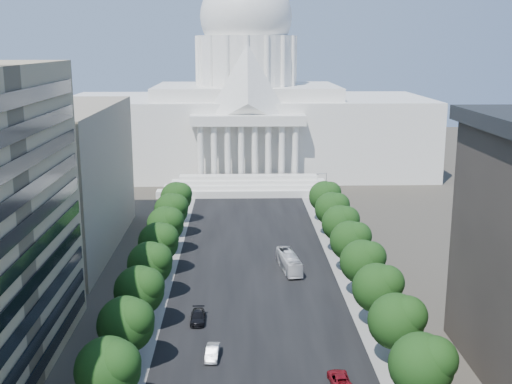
{
  "coord_description": "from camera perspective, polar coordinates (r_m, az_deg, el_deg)",
  "views": [
    {
      "loc": [
        -3.03,
        -30.99,
        42.33
      ],
      "look_at": [
        0.07,
        76.03,
        17.56
      ],
      "focal_mm": 45.0,
      "sensor_mm": 36.0,
      "label": 1
    }
  ],
  "objects": [
    {
      "name": "road_asphalt",
      "position": [
        128.21,
        -0.21,
        -6.25
      ],
      "size": [
        30.0,
        260.0,
        0.01
      ],
      "primitive_type": "cube",
      "color": "black",
      "rests_on": "ground"
    },
    {
      "name": "sidewalk_left",
      "position": [
        129.17,
        -8.72,
        -6.26
      ],
      "size": [
        8.0,
        260.0,
        0.02
      ],
      "primitive_type": "cube",
      "color": "gray",
      "rests_on": "ground"
    },
    {
      "name": "sidewalk_right",
      "position": [
        130.06,
        8.23,
        -6.11
      ],
      "size": [
        8.0,
        260.0,
        0.02
      ],
      "primitive_type": "cube",
      "color": "gray",
      "rests_on": "ground"
    },
    {
      "name": "capitol",
      "position": [
        217.05,
        -0.86,
        7.12
      ],
      "size": [
        120.0,
        56.0,
        73.0
      ],
      "color": "white",
      "rests_on": "ground"
    },
    {
      "name": "office_block_left_far",
      "position": [
        141.17,
        -20.2,
        1.05
      ],
      "size": [
        38.0,
        52.0,
        30.0
      ],
      "primitive_type": "cube",
      "color": "gray",
      "rests_on": "ground"
    },
    {
      "name": "tree_l_c",
      "position": [
        77.22,
        -12.83,
        -15.01
      ],
      "size": [
        7.79,
        7.6,
        9.97
      ],
      "color": "#33261C",
      "rests_on": "ground"
    },
    {
      "name": "tree_l_d",
      "position": [
        87.81,
        -11.33,
        -11.36
      ],
      "size": [
        7.79,
        7.6,
        9.97
      ],
      "color": "#33261C",
      "rests_on": "ground"
    },
    {
      "name": "tree_l_e",
      "position": [
        98.72,
        -10.18,
        -8.5
      ],
      "size": [
        7.79,
        7.6,
        9.97
      ],
      "color": "#33261C",
      "rests_on": "ground"
    },
    {
      "name": "tree_l_f",
      "position": [
        109.85,
        -9.27,
        -6.21
      ],
      "size": [
        7.79,
        7.6,
        9.97
      ],
      "color": "#33261C",
      "rests_on": "ground"
    },
    {
      "name": "tree_l_g",
      "position": [
        121.16,
        -8.54,
        -4.35
      ],
      "size": [
        7.79,
        7.6,
        9.97
      ],
      "color": "#33261C",
      "rests_on": "ground"
    },
    {
      "name": "tree_l_h",
      "position": [
        132.58,
        -7.94,
        -2.8
      ],
      "size": [
        7.79,
        7.6,
        9.97
      ],
      "color": "#33261C",
      "rests_on": "ground"
    },
    {
      "name": "tree_l_i",
      "position": [
        144.1,
        -7.43,
        -1.5
      ],
      "size": [
        7.79,
        7.6,
        9.97
      ],
      "color": "#33261C",
      "rests_on": "ground"
    },
    {
      "name": "tree_l_j",
      "position": [
        155.69,
        -7.0,
        -0.4
      ],
      "size": [
        7.79,
        7.6,
        9.97
      ],
      "color": "#33261C",
      "rests_on": "ground"
    },
    {
      "name": "tree_r_c",
      "position": [
        78.77,
        14.76,
        -14.53
      ],
      "size": [
        7.79,
        7.6,
        9.97
      ],
      "color": "#33261C",
      "rests_on": "ground"
    },
    {
      "name": "tree_r_d",
      "position": [
        89.17,
        12.59,
        -11.03
      ],
      "size": [
        7.79,
        7.6,
        9.97
      ],
      "color": "#33261C",
      "rests_on": "ground"
    },
    {
      "name": "tree_r_e",
      "position": [
        99.94,
        10.92,
        -8.26
      ],
      "size": [
        7.79,
        7.6,
        9.97
      ],
      "color": "#33261C",
      "rests_on": "ground"
    },
    {
      "name": "tree_r_f",
      "position": [
        110.95,
        9.59,
        -6.03
      ],
      "size": [
        7.79,
        7.6,
        9.97
      ],
      "color": "#33261C",
      "rests_on": "ground"
    },
    {
      "name": "tree_r_g",
      "position": [
        122.15,
        8.51,
        -4.2
      ],
      "size": [
        7.79,
        7.6,
        9.97
      ],
      "color": "#33261C",
      "rests_on": "ground"
    },
    {
      "name": "tree_r_h",
      "position": [
        133.49,
        7.62,
        -2.68
      ],
      "size": [
        7.79,
        7.6,
        9.97
      ],
      "color": "#33261C",
      "rests_on": "ground"
    },
    {
      "name": "tree_r_i",
      "position": [
        144.94,
        6.87,
        -1.4
      ],
      "size": [
        7.79,
        7.6,
        9.97
      ],
      "color": "#33261C",
      "rests_on": "ground"
    },
    {
      "name": "tree_r_j",
      "position": [
        156.47,
        6.24,
        -0.31
      ],
      "size": [
        7.79,
        7.6,
        9.97
      ],
      "color": "#33261C",
      "rests_on": "ground"
    },
    {
      "name": "streetlight_b",
      "position": [
        78.82,
        16.03,
        -15.11
      ],
      "size": [
        2.61,
        0.44,
        9.0
      ],
      "color": "gray",
      "rests_on": "ground"
    },
    {
      "name": "streetlight_c",
      "position": [
        100.68,
        11.76,
        -8.52
      ],
      "size": [
        2.61,
        0.44,
        9.0
      ],
      "color": "gray",
      "rests_on": "ground"
    },
    {
      "name": "streetlight_d",
      "position": [
        123.74,
        9.12,
        -4.31
      ],
      "size": [
        2.61,
        0.44,
        9.0
      ],
      "color": "gray",
      "rests_on": "ground"
    },
    {
      "name": "streetlight_e",
      "position": [
        147.43,
        7.35,
        -1.42
      ],
      "size": [
        2.61,
        0.44,
        9.0
      ],
      "color": "gray",
      "rests_on": "ground"
    },
    {
      "name": "streetlight_f",
      "position": [
        171.5,
        6.07,
        0.66
      ],
      "size": [
        2.61,
        0.44,
        9.0
      ],
      "color": "gray",
      "rests_on": "ground"
    },
    {
      "name": "car_silver",
      "position": [
        91.34,
        -3.89,
        -14.04
      ],
      "size": [
        2.04,
        5.05,
        1.63
      ],
      "primitive_type": "imported",
      "rotation": [
        0.0,
        0.0,
        -0.06
      ],
      "color": "#B2B3BA",
      "rests_on": "ground"
    },
    {
      "name": "car_red",
      "position": [
        85.53,
        7.43,
        -16.17
      ],
      "size": [
        2.82,
        5.6,
        1.52
      ],
      "primitive_type": "imported",
      "rotation": [
        0.0,
        0.0,
        3.2
      ],
      "color": "maroon",
      "rests_on": "ground"
    },
    {
      "name": "car_dark_b",
      "position": [
        102.16,
        -5.19,
        -11.01
      ],
      "size": [
        2.31,
        5.58,
        1.61
      ],
      "primitive_type": "imported",
      "rotation": [
        0.0,
        0.0,
        0.01
      ],
      "color": "black",
      "rests_on": "ground"
    },
    {
      "name": "city_bus",
      "position": [
        123.48,
        2.96,
        -6.23
      ],
      "size": [
        4.34,
        12.13,
        3.31
      ],
      "primitive_type": "imported",
      "rotation": [
        0.0,
        0.0,
        0.13
      ],
      "color": "silver",
      "rests_on": "ground"
    }
  ]
}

